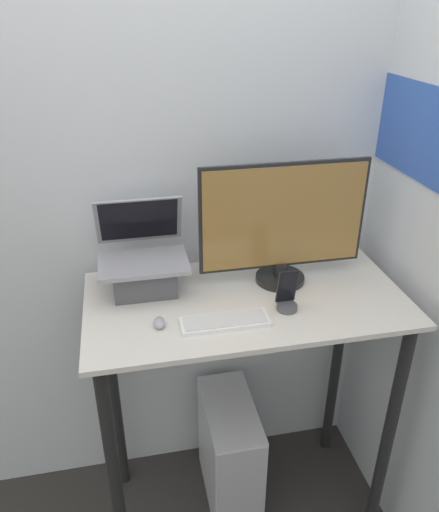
{
  "coord_description": "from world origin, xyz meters",
  "views": [
    {
      "loc": [
        -0.4,
        -1.18,
        2.12
      ],
      "look_at": [
        -0.1,
        0.3,
        1.33
      ],
      "focal_mm": 35.0,
      "sensor_mm": 36.0,
      "label": 1
    }
  ],
  "objects_px": {
    "keyboard": "(225,321)",
    "mouse": "(160,323)",
    "monitor": "(283,225)",
    "computer_tower": "(230,452)",
    "laptop": "(144,267)",
    "cell_phone": "(287,297)"
  },
  "relations": [
    {
      "from": "keyboard",
      "to": "mouse",
      "type": "distance_m",
      "value": 0.22
    },
    {
      "from": "monitor",
      "to": "computer_tower",
      "type": "distance_m",
      "value": 1.12
    },
    {
      "from": "laptop",
      "to": "computer_tower",
      "type": "relative_size",
      "value": 0.6
    },
    {
      "from": "keyboard",
      "to": "computer_tower",
      "type": "distance_m",
      "value": 0.91
    },
    {
      "from": "laptop",
      "to": "mouse",
      "type": "distance_m",
      "value": 0.26
    },
    {
      "from": "monitor",
      "to": "computer_tower",
      "type": "xyz_separation_m",
      "value": [
        -0.19,
        -0.02,
        -1.11
      ]
    },
    {
      "from": "monitor",
      "to": "computer_tower",
      "type": "bearing_deg",
      "value": -173.18
    },
    {
      "from": "laptop",
      "to": "cell_phone",
      "type": "bearing_deg",
      "value": -26.14
    },
    {
      "from": "monitor",
      "to": "computer_tower",
      "type": "height_order",
      "value": "monitor"
    },
    {
      "from": "laptop",
      "to": "monitor",
      "type": "relative_size",
      "value": 0.52
    },
    {
      "from": "keyboard",
      "to": "cell_phone",
      "type": "bearing_deg",
      "value": 10.91
    },
    {
      "from": "laptop",
      "to": "mouse",
      "type": "height_order",
      "value": "laptop"
    },
    {
      "from": "laptop",
      "to": "cell_phone",
      "type": "relative_size",
      "value": 2.11
    },
    {
      "from": "cell_phone",
      "to": "computer_tower",
      "type": "height_order",
      "value": "cell_phone"
    },
    {
      "from": "keyboard",
      "to": "cell_phone",
      "type": "height_order",
      "value": "cell_phone"
    },
    {
      "from": "keyboard",
      "to": "computer_tower",
      "type": "bearing_deg",
      "value": 71.19
    },
    {
      "from": "laptop",
      "to": "keyboard",
      "type": "relative_size",
      "value": 1.09
    },
    {
      "from": "keyboard",
      "to": "mouse",
      "type": "relative_size",
      "value": 4.89
    },
    {
      "from": "mouse",
      "to": "cell_phone",
      "type": "bearing_deg",
      "value": 1.88
    },
    {
      "from": "monitor",
      "to": "cell_phone",
      "type": "xyz_separation_m",
      "value": [
        -0.04,
        -0.19,
        -0.19
      ]
    },
    {
      "from": "cell_phone",
      "to": "computer_tower",
      "type": "relative_size",
      "value": 0.28
    },
    {
      "from": "mouse",
      "to": "computer_tower",
      "type": "xyz_separation_m",
      "value": [
        0.29,
        0.18,
        -0.89
      ]
    }
  ]
}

